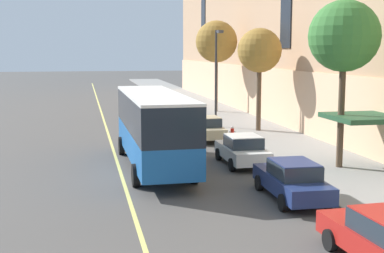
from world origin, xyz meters
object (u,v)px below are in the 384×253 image
at_px(parked_car_green_1, 161,98).
at_px(street_lamp, 217,68).
at_px(street_tree_far_downtown, 216,42).
at_px(street_tree_mid_block, 344,37).
at_px(parked_car_navy_6, 292,180).
at_px(parked_car_white_5, 242,150).
at_px(city_bus, 154,125).
at_px(parked_car_champagne_7, 207,128).
at_px(fire_hydrant, 232,132).
at_px(street_tree_far_uptown, 260,51).
at_px(parked_car_white_0, 187,116).
at_px(parked_car_silver_2, 171,105).

xyz_separation_m(parked_car_green_1, street_lamp, (1.65, -17.67, 3.72)).
distance_m(street_tree_far_downtown, street_lamp, 10.59).
xyz_separation_m(parked_car_green_1, street_tree_far_downtown, (4.15, -7.60, 5.81)).
xyz_separation_m(street_tree_mid_block, street_lamp, (-2.50, 14.61, -1.93)).
bearing_deg(parked_car_navy_6, street_tree_mid_block, 46.37).
relative_size(parked_car_white_5, street_lamp, 0.61).
bearing_deg(city_bus, parked_car_green_1, 81.15).
bearing_deg(street_tree_far_downtown, parked_car_champagne_7, -106.40).
distance_m(city_bus, parked_car_champagne_7, 9.00).
bearing_deg(fire_hydrant, street_tree_far_downtown, 79.98).
height_order(parked_car_champagne_7, street_tree_far_uptown, street_tree_far_uptown).
bearing_deg(parked_car_green_1, fire_hydrant, -86.03).
height_order(street_tree_far_downtown, fire_hydrant, street_tree_far_downtown).
xyz_separation_m(parked_car_white_5, street_lamp, (1.82, 12.58, 3.72)).
bearing_deg(street_tree_far_uptown, parked_car_champagne_7, -150.21).
bearing_deg(fire_hydrant, parked_car_champagne_7, -176.62).
relative_size(parked_car_white_0, street_tree_far_downtown, 0.52).
height_order(parked_car_silver_2, parked_car_champagne_7, same).
relative_size(parked_car_green_1, street_tree_far_uptown, 0.59).
distance_m(city_bus, street_tree_far_uptown, 13.96).
distance_m(parked_car_green_1, parked_car_champagne_7, 22.45).
xyz_separation_m(street_tree_mid_block, fire_hydrant, (-2.60, 9.95, -5.94)).
height_order(city_bus, parked_car_silver_2, city_bus).
xyz_separation_m(city_bus, parked_car_champagne_7, (4.48, 7.68, -1.38)).
xyz_separation_m(city_bus, fire_hydrant, (6.24, 7.78, -1.67)).
xyz_separation_m(street_tree_far_uptown, street_lamp, (-2.50, 2.27, -1.25)).
relative_size(parked_car_white_0, parked_car_green_1, 1.02).
distance_m(parked_car_white_0, parked_car_green_1, 15.48).
relative_size(parked_car_green_1, parked_car_white_5, 0.97).
xyz_separation_m(city_bus, parked_car_navy_6, (4.56, -6.65, -1.38)).
bearing_deg(street_lamp, parked_car_navy_6, -95.31).
relative_size(city_bus, fire_hydrant, 15.89).
height_order(parked_car_navy_6, fire_hydrant, parked_car_navy_6).
distance_m(street_tree_far_uptown, street_lamp, 3.61).
relative_size(parked_car_champagne_7, street_lamp, 0.62).
distance_m(parked_car_green_1, fire_hydrant, 22.40).
height_order(parked_car_green_1, street_tree_far_uptown, street_tree_far_uptown).
relative_size(parked_car_white_5, parked_car_navy_6, 0.90).
height_order(parked_car_silver_2, street_tree_far_uptown, street_tree_far_uptown).
height_order(parked_car_white_0, street_tree_mid_block, street_tree_mid_block).
height_order(parked_car_silver_2, street_tree_mid_block, street_tree_mid_block).
distance_m(parked_car_champagne_7, street_lamp, 6.33).
bearing_deg(parked_car_silver_2, street_tree_far_downtown, -4.29).
bearing_deg(street_tree_mid_block, street_lamp, 99.72).
bearing_deg(parked_car_silver_2, parked_car_white_0, -90.69).
bearing_deg(street_tree_far_downtown, street_lamp, -103.97).
bearing_deg(parked_car_white_0, city_bus, -107.24).
distance_m(parked_car_silver_2, street_tree_far_uptown, 14.23).
xyz_separation_m(city_bus, street_tree_far_downtown, (8.84, 22.52, 4.44)).
bearing_deg(parked_car_champagne_7, city_bus, -120.23).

